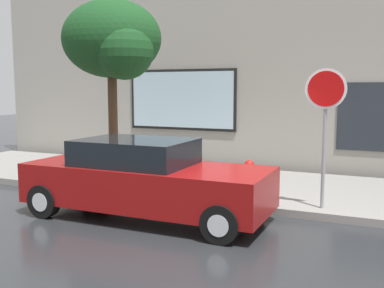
{
  "coord_description": "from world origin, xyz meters",
  "views": [
    {
      "loc": [
        2.83,
        -7.3,
        2.43
      ],
      "look_at": [
        -1.22,
        1.8,
        1.2
      ],
      "focal_mm": 41.85,
      "sensor_mm": 36.0,
      "label": 1
    }
  ],
  "objects_px": {
    "fire_hydrant": "(249,178)",
    "street_tree": "(114,42)",
    "parked_car": "(144,179)",
    "stop_sign": "(325,110)"
  },
  "relations": [
    {
      "from": "parked_car",
      "to": "stop_sign",
      "type": "height_order",
      "value": "stop_sign"
    },
    {
      "from": "parked_car",
      "to": "fire_hydrant",
      "type": "bearing_deg",
      "value": 54.17
    },
    {
      "from": "fire_hydrant",
      "to": "street_tree",
      "type": "relative_size",
      "value": 0.17
    },
    {
      "from": "parked_car",
      "to": "fire_hydrant",
      "type": "distance_m",
      "value": 2.48
    },
    {
      "from": "fire_hydrant",
      "to": "street_tree",
      "type": "height_order",
      "value": "street_tree"
    },
    {
      "from": "fire_hydrant",
      "to": "stop_sign",
      "type": "xyz_separation_m",
      "value": [
        1.62,
        -0.55,
        1.51
      ]
    },
    {
      "from": "street_tree",
      "to": "stop_sign",
      "type": "bearing_deg",
      "value": -3.92
    },
    {
      "from": "parked_car",
      "to": "stop_sign",
      "type": "relative_size",
      "value": 1.75
    },
    {
      "from": "street_tree",
      "to": "stop_sign",
      "type": "relative_size",
      "value": 1.64
    },
    {
      "from": "parked_car",
      "to": "stop_sign",
      "type": "xyz_separation_m",
      "value": [
        3.07,
        1.46,
        1.3
      ]
    }
  ]
}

